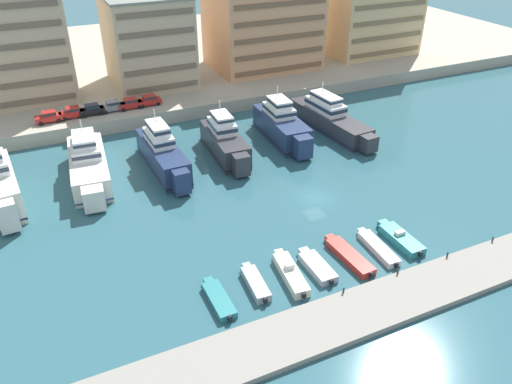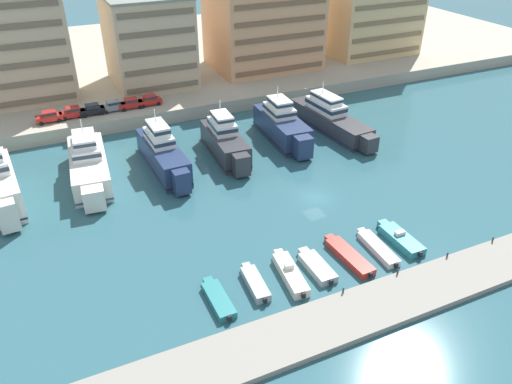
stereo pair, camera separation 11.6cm
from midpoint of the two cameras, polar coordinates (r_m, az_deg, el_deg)
name	(u,v)px [view 1 (the left image)]	position (r m, az deg, el deg)	size (l,w,h in m)	color
ground_plane	(316,198)	(64.92, 6.78, -0.65)	(400.00, 400.00, 0.00)	#2D5B66
quay_promenade	(170,56)	(120.89, -9.88, 15.02)	(180.00, 70.00, 2.28)	#ADA38E
pier_dock	(418,291)	(52.48, 17.97, -10.68)	(120.00, 5.70, 0.62)	gray
yacht_ivory_mid_left	(89,164)	(71.46, -18.64, 3.00)	(6.10, 18.44, 7.78)	silver
yacht_navy_center_left	(163,154)	(71.32, -10.66, 4.32)	(4.20, 16.93, 8.29)	navy
yacht_charcoal_center	(225,141)	(74.13, -3.62, 5.81)	(4.71, 15.24, 7.98)	#333338
yacht_navy_center_right	(282,125)	(79.10, 2.94, 7.60)	(5.13, 16.18, 8.17)	navy
yacht_charcoal_mid_right	(330,118)	(83.39, 8.37, 8.35)	(5.68, 20.55, 7.51)	#333338
motorboat_teal_far_left	(219,299)	(49.22, -4.37, -12.11)	(1.76, 6.24, 0.81)	teal
motorboat_grey_left	(255,283)	(50.66, -0.14, -10.37)	(1.93, 5.94, 0.88)	#9EA3A8
motorboat_cream_mid_left	(290,273)	(51.75, 3.88, -9.27)	(2.44, 7.45, 1.54)	beige
motorboat_grey_center_left	(317,266)	(53.04, 6.90, -8.44)	(1.99, 6.11, 0.85)	#9EA3A8
motorboat_red_center	(349,256)	(54.92, 10.52, -7.19)	(2.15, 7.74, 0.85)	red
motorboat_white_center_right	(378,248)	(56.79, 13.69, -6.21)	(1.86, 7.17, 0.82)	white
motorboat_teal_mid_right	(400,238)	(58.69, 16.12, -5.11)	(2.08, 7.00, 1.33)	teal
car_red_far_left	(49,116)	(86.65, -22.65, 7.98)	(4.15, 2.03, 1.80)	red
car_red_left	(72,112)	(87.05, -20.30, 8.56)	(4.13, 1.97, 1.80)	red
car_black_mid_left	(92,109)	(87.20, -18.31, 8.97)	(4.14, 2.00, 1.80)	black
car_grey_center_left	(112,106)	(87.74, -16.12, 9.46)	(4.19, 2.10, 1.80)	slate
car_red_center	(130,103)	(88.05, -14.21, 9.82)	(4.14, 2.00, 1.80)	red
car_red_center_right	(149,100)	(88.79, -12.17, 10.25)	(4.18, 2.09, 1.80)	red
apartment_block_far_left	(8,36)	(96.33, -26.56, 15.62)	(18.66, 13.10, 23.69)	#C6AD89
apartment_block_left	(148,40)	(98.14, -12.30, 16.66)	(14.43, 16.12, 18.20)	#C6AD89
apartment_block_mid_left	(263,20)	(106.21, 0.72, 19.11)	(21.07, 16.35, 20.75)	tan
bollard_west	(344,290)	(49.86, 9.92, -10.98)	(0.20, 0.20, 0.61)	#2D2D33
bollard_west_mid	(398,271)	(53.18, 15.86, -8.73)	(0.20, 0.20, 0.61)	#2D2D33
bollard_east_mid	(448,254)	(57.06, 20.99, -6.68)	(0.20, 0.20, 0.61)	#2D2D33
bollard_east	(493,239)	(61.39, 25.40, -4.87)	(0.20, 0.20, 0.61)	#2D2D33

